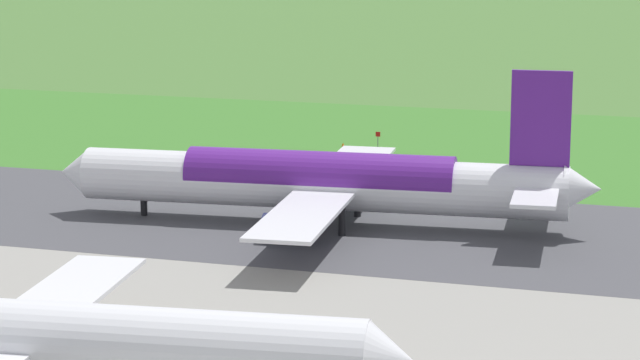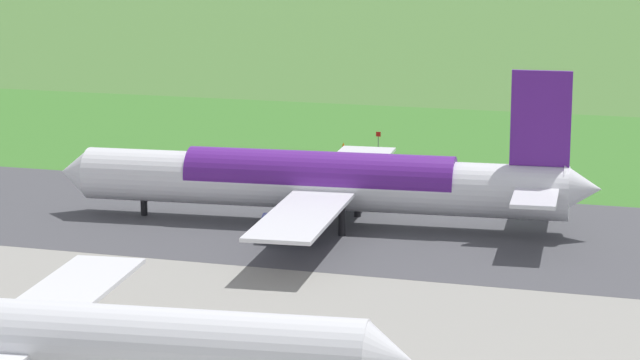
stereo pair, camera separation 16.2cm
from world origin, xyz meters
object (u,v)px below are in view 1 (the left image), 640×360
airliner_main (324,182)px  airliner_parked_mid (13,336)px  traffic_cone_orange (343,145)px  no_stopping_sign (378,141)px

airliner_main → airliner_parked_mid: airliner_main is taller
airliner_main → traffic_cone_orange: size_ratio=98.46×
airliner_parked_mid → no_stopping_sign: size_ratio=17.43×
airliner_main → no_stopping_sign: 38.44m
traffic_cone_orange → no_stopping_sign: bearing=144.4°
airliner_parked_mid → traffic_cone_orange: size_ratio=92.17×
no_stopping_sign → airliner_parked_mid: bearing=89.5°
no_stopping_sign → traffic_cone_orange: (5.79, -4.15, -1.44)m
no_stopping_sign → traffic_cone_orange: 7.26m
airliner_parked_mid → traffic_cone_orange: bearing=-86.9°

